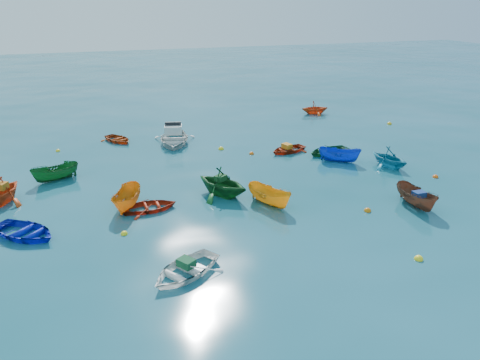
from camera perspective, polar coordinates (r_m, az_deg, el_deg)
name	(u,v)px	position (r m, az deg, el deg)	size (l,w,h in m)	color
ground	(275,225)	(21.70, 4.29, -5.54)	(160.00, 160.00, 0.00)	#0B4650
dinghy_blue_sw	(25,236)	(22.77, -24.72, -6.25)	(2.30, 3.22, 0.67)	#0E1EB7
dinghy_white_near	(185,275)	(18.20, -6.74, -11.37)	(2.18, 3.05, 0.63)	white
sampan_brown_mid	(415,206)	(25.22, 20.58, -2.95)	(1.06, 2.82, 1.09)	brown
dinghy_orange_w	(3,203)	(26.84, -26.97, -2.50)	(2.46, 2.85, 1.50)	#C93E12
sampan_yellow_mid	(269,204)	(23.83, 3.59, -2.96)	(1.06, 2.81, 1.09)	orange
dinghy_green_e	(328,154)	(32.02, 10.69, 3.17)	(2.12, 2.97, 0.62)	#125028
dinghy_cyan_se	(388,167)	(30.48, 17.62, 1.58)	(2.24, 2.60, 1.37)	teal
dinghy_red_nw	(150,210)	(23.59, -10.91, -3.59)	(1.91, 2.67, 0.55)	#AB250E
sampan_orange_n	(128,208)	(24.03, -13.49, -3.33)	(1.10, 2.92, 1.13)	orange
dinghy_green_n	(222,195)	(24.86, -2.17, -1.86)	(2.69, 3.12, 1.64)	#12511F
dinghy_red_ne	(288,152)	(32.04, 5.84, 3.44)	(1.91, 2.67, 0.55)	#9E270D
sampan_blue_far	(339,161)	(30.66, 11.96, 2.25)	(1.01, 2.69, 1.04)	#0F36BE
dinghy_red_far	(118,141)	(35.37, -14.63, 4.58)	(1.87, 2.61, 0.54)	#A7370D
dinghy_orange_far	(314,114)	(43.15, 9.07, 7.97)	(2.06, 2.40, 1.26)	#D54514
sampan_green_far	(57,180)	(28.88, -21.46, -0.01)	(1.03, 2.74, 1.06)	#135522
motorboat_white	(174,143)	(34.09, -8.04, 4.44)	(3.05, 4.26, 1.48)	silver
tarp_green_a	(186,263)	(18.02, -6.58, -9.99)	(0.63, 0.47, 0.30)	#134D2A
tarp_blue_a	(419,194)	(24.86, 21.00, -1.63)	(0.59, 0.45, 0.29)	navy
tarp_orange_a	(0,186)	(26.56, -27.23, -0.64)	(0.69, 0.53, 0.34)	#BB6513
tarp_green_b	(221,178)	(24.56, -2.38, 0.26)	(0.59, 0.44, 0.28)	#0F3F19
tarp_orange_b	(287,146)	(31.85, 5.73, 4.15)	(0.64, 0.48, 0.31)	orange
buoy_or_a	(187,260)	(19.11, -6.48, -9.63)	(0.39, 0.39, 0.39)	#CE460B
buoy_ye_a	(419,259)	(20.32, 20.94, -9.03)	(0.36, 0.36, 0.36)	yellow
buoy_or_b	(367,211)	(23.87, 15.27, -3.69)	(0.35, 0.35, 0.35)	#CF690B
buoy_ye_b	(124,234)	(21.50, -13.92, -6.44)	(0.31, 0.31, 0.31)	yellow
buoy_or_c	(229,192)	(25.23, -1.39, -1.49)	(0.37, 0.37, 0.37)	orange
buoy_ye_c	(221,149)	(32.42, -2.32, 3.76)	(0.39, 0.39, 0.39)	yellow
buoy_or_d	(435,177)	(29.59, 22.71, 0.30)	(0.33, 0.33, 0.33)	#FF590D
buoy_ye_d	(58,151)	(34.33, -21.31, 3.29)	(0.29, 0.29, 0.29)	yellow
buoy_or_e	(252,154)	(31.41, 1.42, 3.18)	(0.33, 0.33, 0.33)	#EF5E0D
buoy_ye_e	(389,124)	(40.93, 17.75, 6.49)	(0.39, 0.39, 0.39)	gold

